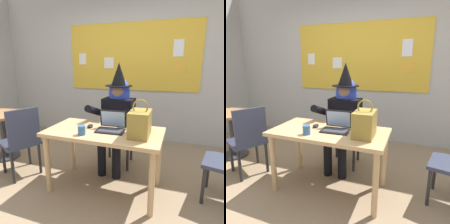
% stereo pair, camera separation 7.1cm
% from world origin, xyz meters
% --- Properties ---
extents(ground_plane, '(24.00, 24.00, 0.00)m').
position_xyz_m(ground_plane, '(0.00, 0.00, 0.00)').
color(ground_plane, '#937A5B').
extents(wall_back_bulletin, '(5.48, 1.95, 3.00)m').
position_xyz_m(wall_back_bulletin, '(-0.00, 1.90, 1.51)').
color(wall_back_bulletin, '#B2B2AD').
rests_on(wall_back_bulletin, ground).
extents(desk_main, '(1.29, 0.69, 0.72)m').
position_xyz_m(desk_main, '(0.10, 0.14, 0.61)').
color(desk_main, tan).
rests_on(desk_main, ground).
extents(chair_at_desk, '(0.45, 0.45, 0.90)m').
position_xyz_m(chair_at_desk, '(0.08, 0.83, 0.50)').
color(chair_at_desk, black).
rests_on(chair_at_desk, ground).
extents(person_costumed, '(0.61, 0.66, 1.45)m').
position_xyz_m(person_costumed, '(0.08, 0.70, 0.79)').
color(person_costumed, black).
rests_on(person_costumed, ground).
extents(laptop, '(0.31, 0.25, 0.21)m').
position_xyz_m(laptop, '(0.17, 0.17, 0.76)').
color(laptop, black).
rests_on(laptop, desk_main).
extents(computer_mouse, '(0.06, 0.11, 0.03)m').
position_xyz_m(computer_mouse, '(-0.09, 0.18, 0.73)').
color(computer_mouse, black).
rests_on(computer_mouse, desk_main).
extents(handbag, '(0.20, 0.30, 0.38)m').
position_xyz_m(handbag, '(0.50, 0.08, 0.85)').
color(handbag, olive).
rests_on(handbag, desk_main).
extents(coffee_mug, '(0.08, 0.08, 0.09)m').
position_xyz_m(coffee_mug, '(-0.08, -0.06, 0.76)').
color(coffee_mug, '#336099').
rests_on(coffee_mug, desk_main).
extents(side_table_round, '(0.73, 0.73, 0.71)m').
position_xyz_m(side_table_round, '(-1.65, 0.41, 0.52)').
color(side_table_round, '#A37547').
rests_on(side_table_round, ground).
extents(chair_spare_by_window, '(0.56, 0.56, 0.91)m').
position_xyz_m(chair_spare_by_window, '(-0.99, 0.07, 0.51)').
color(chair_spare_by_window, '#2D3347').
rests_on(chair_spare_by_window, ground).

